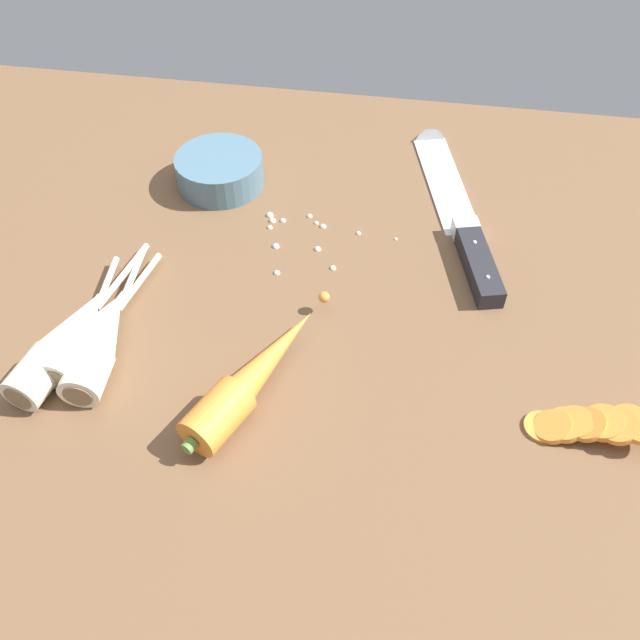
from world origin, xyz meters
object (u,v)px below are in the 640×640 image
parsnip_mid_left (94,333)px  carrot_slice_stack (591,425)px  chefs_knife (453,201)px  prep_bowl (220,170)px  parsnip_mid_right (82,334)px  parsnip_back (65,340)px  whole_carrot (252,378)px  parsnip_front (101,340)px

parsnip_mid_left → carrot_slice_stack: size_ratio=1.64×
chefs_knife → prep_bowl: 29.63cm
prep_bowl → chefs_knife: bearing=0.6°
parsnip_mid_right → parsnip_back: same height
whole_carrot → parsnip_front: whole_carrot is taller
whole_carrot → parsnip_mid_left: (-16.85, 2.99, -0.12)cm
prep_bowl → parsnip_front: bearing=-98.7°
parsnip_front → parsnip_back: (-3.57, -0.53, -0.00)cm
chefs_knife → parsnip_mid_left: 45.26cm
chefs_knife → whole_carrot: (-18.19, -31.61, 1.45)cm
whole_carrot → parsnip_back: bearing=174.9°
chefs_knife → parsnip_mid_right: size_ratio=1.98×
chefs_knife → prep_bowl: size_ratio=3.13×
prep_bowl → whole_carrot: bearing=-70.0°
parsnip_mid_left → parsnip_back: 2.84cm
carrot_slice_stack → prep_bowl: prep_bowl is taller
whole_carrot → carrot_slice_stack: (31.36, 0.22, -0.75)cm
whole_carrot → parsnip_back: (-19.40, 1.73, -0.12)cm
chefs_knife → parsnip_mid_left: bearing=-140.8°
whole_carrot → prep_bowl: 33.30cm
chefs_knife → parsnip_back: bearing=-141.5°
whole_carrot → prep_bowl: (-11.41, 31.28, 0.05)cm
parsnip_back → carrot_slice_stack: (50.76, -1.52, -0.63)cm
chefs_knife → whole_carrot: whole_carrot is taller
carrot_slice_stack → prep_bowl: bearing=144.0°
whole_carrot → parsnip_front: size_ratio=0.98×
chefs_knife → parsnip_back: parsnip_back is taller
whole_carrot → parsnip_mid_left: 17.11cm
parsnip_front → carrot_slice_stack: bearing=-2.5°
chefs_knife → parsnip_back: 48.03cm
parsnip_mid_right → prep_bowl: 29.31cm
parsnip_back → parsnip_front: bearing=8.5°
parsnip_front → prep_bowl: size_ratio=1.93×
parsnip_mid_right → prep_bowl: size_ratio=1.58×
parsnip_back → prep_bowl: (7.99, 29.55, 0.17)cm
whole_carrot → parsnip_back: 19.48cm
parsnip_back → parsnip_mid_right: bearing=36.5°
parsnip_mid_right → prep_bowl: (6.64, 28.55, 0.17)cm
parsnip_mid_left → chefs_knife: bearing=39.2°
parsnip_front → parsnip_mid_left: size_ratio=1.09×
chefs_knife → prep_bowl: prep_bowl is taller
parsnip_mid_right → carrot_slice_stack: (49.40, -2.52, -0.63)cm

